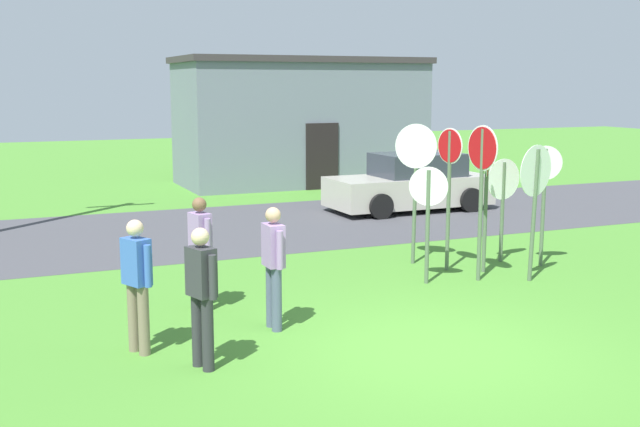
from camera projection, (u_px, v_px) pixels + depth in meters
name	position (u px, v px, depth m)	size (l,w,h in m)	color
ground_plane	(431.00, 351.00, 9.81)	(80.00, 80.00, 0.00)	#47842D
street_asphalt	(226.00, 228.00, 18.15)	(60.00, 6.40, 0.01)	#424247
building_background	(301.00, 121.00, 26.16)	(8.17, 3.79, 4.18)	slate
parked_car_on_street	(411.00, 184.00, 20.66)	(4.33, 2.08, 1.51)	#B7B2A3
stop_sign_center_cluster	(482.00, 175.00, 13.05)	(0.09, 0.76, 2.65)	#51664C
stop_sign_leaning_left	(487.00, 182.00, 13.67)	(0.40, 0.57, 2.39)	#51664C
stop_sign_rear_left	(503.00, 192.00, 14.56)	(0.77, 0.09, 1.95)	#51664C
stop_sign_leaning_right	(449.00, 177.00, 13.80)	(0.12, 0.63, 2.56)	#51664C
stop_sign_low_front	(544.00, 187.00, 14.15)	(0.57, 0.26, 2.22)	#51664C
stop_sign_nearest	(428.00, 206.00, 12.93)	(0.51, 0.43, 1.97)	#51664C
stop_sign_rear_right	(416.00, 168.00, 14.35)	(0.53, 0.67, 2.60)	#51664C
stop_sign_far_back	(535.00, 188.00, 13.03)	(0.84, 0.30, 2.33)	#51664C
person_in_teal	(200.00, 247.00, 11.46)	(0.29, 0.56, 1.69)	#7A6B56
person_in_dark_shirt	(273.00, 261.00, 10.55)	(0.23, 0.57, 1.69)	#4C5670
person_with_sunhat	(137.00, 279.00, 9.60)	(0.35, 0.53, 1.69)	#7A6B56
person_holding_notes	(202.00, 290.00, 9.07)	(0.32, 0.55, 1.69)	#2D2D33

